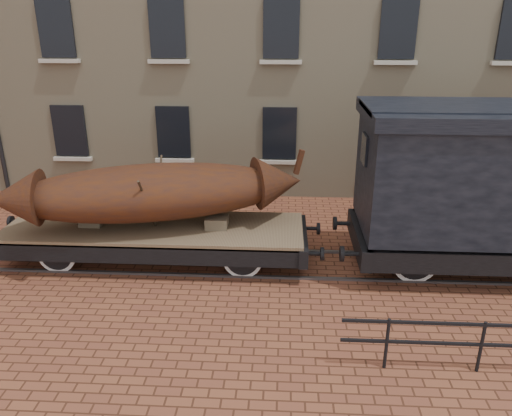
{
  "coord_description": "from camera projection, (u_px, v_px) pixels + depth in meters",
  "views": [
    {
      "loc": [
        1.15,
        -11.1,
        5.82
      ],
      "look_at": [
        0.49,
        0.5,
        1.3
      ],
      "focal_mm": 35.0,
      "sensor_mm": 36.0,
      "label": 1
    }
  ],
  "objects": [
    {
      "name": "ground",
      "position": [
        235.0,
        263.0,
        12.5
      ],
      "size": [
        90.0,
        90.0,
        0.0
      ],
      "primitive_type": "plane",
      "color": "brown"
    },
    {
      "name": "rail_track",
      "position": [
        235.0,
        262.0,
        12.49
      ],
      "size": [
        30.0,
        1.52,
        0.06
      ],
      "color": "#59595E",
      "rests_on": "ground"
    },
    {
      "name": "flatcar_wagon",
      "position": [
        155.0,
        233.0,
        12.33
      ],
      "size": [
        8.22,
        2.23,
        1.24
      ],
      "color": "brown",
      "rests_on": "ground"
    },
    {
      "name": "iron_boat",
      "position": [
        153.0,
        192.0,
        11.93
      ],
      "size": [
        7.42,
        3.63,
        1.75
      ],
      "color": "#4A210C",
      "rests_on": "flatcar_wagon"
    },
    {
      "name": "goods_van",
      "position": [
        512.0,
        172.0,
        11.26
      ],
      "size": [
        7.71,
        2.81,
        3.99
      ],
      "color": "black",
      "rests_on": "ground"
    }
  ]
}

